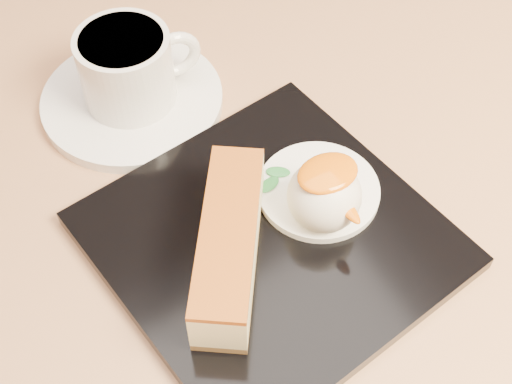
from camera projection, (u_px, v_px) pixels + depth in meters
table at (238, 375)px, 0.62m from camera, size 0.80×0.80×0.72m
dessert_plate at (270, 240)px, 0.51m from camera, size 0.25×0.25×0.01m
cheesecake at (229, 245)px, 0.47m from camera, size 0.11×0.13×0.04m
cream_smear at (318, 190)px, 0.52m from camera, size 0.09×0.09×0.01m
ice_cream_scoop at (324, 196)px, 0.49m from camera, size 0.05×0.05×0.05m
mango_sauce at (328, 173)px, 0.48m from camera, size 0.04×0.03×0.01m
mint_sprig at (267, 179)px, 0.52m from camera, size 0.04×0.03×0.00m
saucer at (132, 100)px, 0.59m from camera, size 0.15×0.15×0.01m
coffee_cup at (128, 67)px, 0.56m from camera, size 0.10×0.07×0.06m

